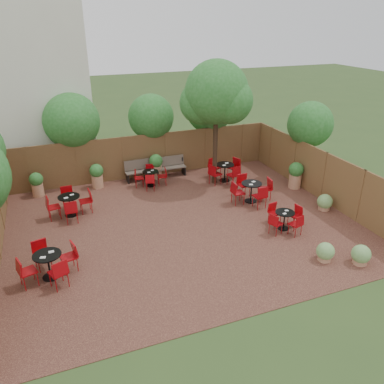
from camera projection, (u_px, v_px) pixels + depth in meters
name	position (u px, v px, depth m)	size (l,w,h in m)	color
ground	(183.00, 225.00, 13.87)	(80.00, 80.00, 0.00)	#354F23
courtyard_paving	(183.00, 225.00, 13.86)	(12.00, 10.00, 0.02)	#391D17
fence_back	(146.00, 156.00, 17.69)	(12.00, 0.08, 2.00)	#4C311C
fence_right	(324.00, 176.00, 15.42)	(0.08, 10.00, 2.00)	#4C311C
neighbour_building	(29.00, 85.00, 17.52)	(5.00, 4.00, 8.00)	silver
overhang_foliage	(94.00, 139.00, 14.34)	(15.41, 10.44, 2.66)	#226520
courtyard_tree	(216.00, 96.00, 15.72)	(2.77, 2.67, 5.31)	black
park_bench_left	(142.00, 170.00, 17.48)	(1.52, 0.52, 0.93)	brown
park_bench_right	(170.00, 166.00, 17.92)	(1.48, 0.50, 0.91)	brown
bistro_tables	(174.00, 200.00, 14.72)	(9.40, 6.86, 0.92)	black
planters	(160.00, 174.00, 16.73)	(11.01, 3.87, 1.15)	#AF7957
low_shrubs	(336.00, 232.00, 12.77)	(2.77, 3.90, 0.63)	#AF7957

